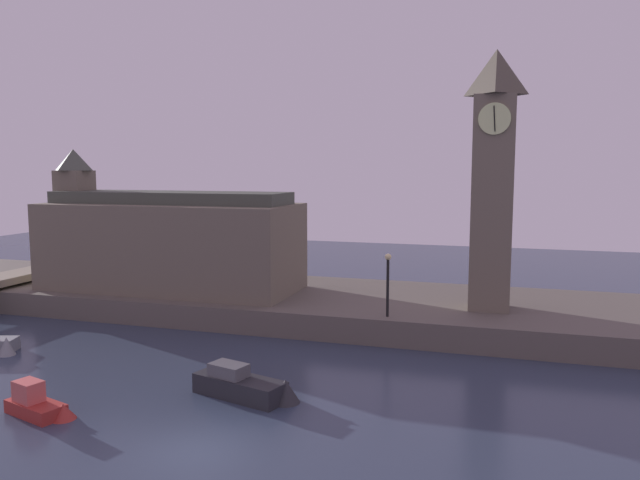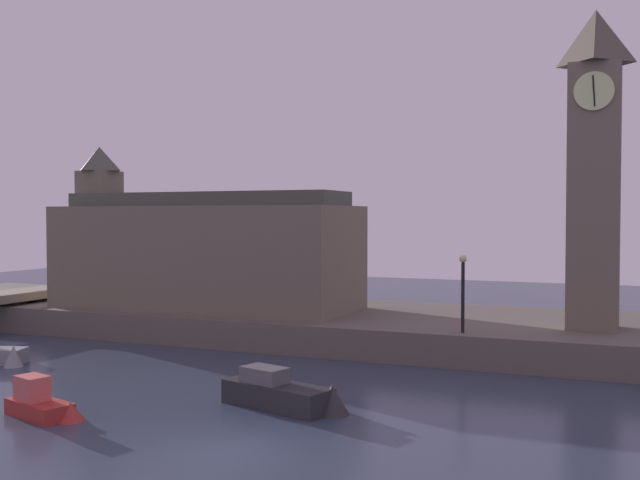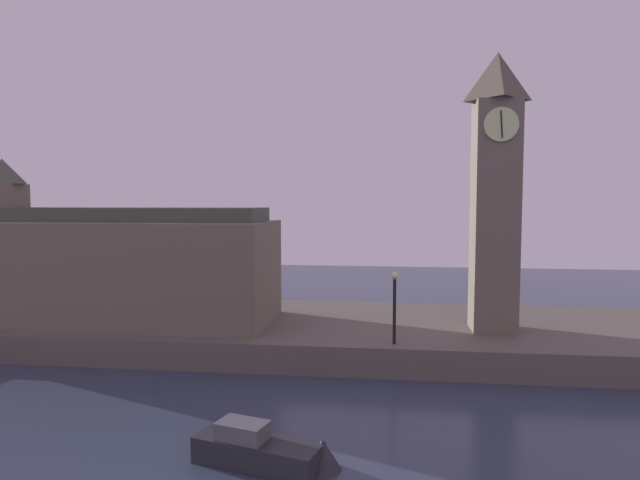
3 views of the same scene
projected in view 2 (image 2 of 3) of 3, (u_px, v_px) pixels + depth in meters
ground_plane at (224, 452)px, 21.30m from camera, size 120.00×120.00×0.00m
far_embankment at (414, 329)px, 39.68m from camera, size 70.00×12.00×1.50m
clock_tower at (594, 165)px, 34.62m from camera, size 2.53×2.57×14.90m
parliament_hall at (200, 251)px, 43.08m from camera, size 17.49×6.89×9.58m
streetlamp at (463, 284)px, 33.52m from camera, size 0.36×0.36×3.55m
boat_dinghy_red at (45, 404)px, 24.96m from camera, size 3.35×1.83×1.40m
boat_barge_dark at (288, 394)px, 26.02m from camera, size 5.08×2.49×1.47m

